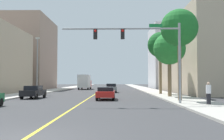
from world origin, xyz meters
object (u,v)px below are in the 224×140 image
delivery_truck (85,82)px  palm_mid (169,49)px  palm_far (160,45)px  car_red (106,93)px  traffic_signal_mast (144,44)px  street_lamp (37,62)px  car_black (34,92)px  palm_near (179,28)px  car_gray (111,88)px  pedestrian (209,93)px

delivery_truck → palm_mid: bearing=-64.6°
palm_far → car_red: palm_far is taller
traffic_signal_mast → palm_mid: bearing=66.2°
palm_far → street_lamp: bearing=177.1°
street_lamp → car_black: 9.52m
palm_near → car_gray: 21.47m
traffic_signal_mast → car_gray: bearing=97.9°
car_black → delivery_truck: (1.98, 30.40, 1.02)m
palm_far → car_black: (-15.53, -7.48, -6.26)m
traffic_signal_mast → car_red: size_ratio=2.31×
palm_near → pedestrian: (1.18, -4.10, -5.90)m
traffic_signal_mast → street_lamp: (-13.79, 15.93, -0.30)m
traffic_signal_mast → street_lamp: 21.07m
street_lamp → delivery_truck: bearing=79.2°
palm_mid → car_gray: size_ratio=1.72×
street_lamp → palm_near: palm_near is taller
palm_far → delivery_truck: 27.13m
palm_mid → car_red: size_ratio=1.77×
street_lamp → traffic_signal_mast: bearing=-49.1°
palm_mid → delivery_truck: (-13.56, 28.93, -3.94)m
car_black → street_lamp: bearing=-73.6°
palm_near → palm_far: bearing=88.5°
car_black → delivery_truck: bearing=-92.3°
street_lamp → car_red: (10.43, -10.12, -3.97)m
palm_far → car_red: size_ratio=2.06×
street_lamp → delivery_truck: size_ratio=1.09×
car_red → palm_mid: bearing=24.1°
street_lamp → palm_near: size_ratio=0.95×
palm_mid → car_gray: bearing=117.9°
car_red → car_gray: car_gray is taller
street_lamp → car_black: (2.24, -8.37, -3.92)m
traffic_signal_mast → car_red: traffic_signal_mast is taller
traffic_signal_mast → palm_mid: 9.90m
car_red → car_gray: size_ratio=0.97×
traffic_signal_mast → car_black: 14.43m
delivery_truck → palm_near: bearing=-68.9°
palm_near → delivery_truck: size_ratio=1.15×
palm_mid → car_red: palm_mid is taller
car_red → pedestrian: bearing=-39.5°
car_black → palm_mid: bearing=-173.1°
car_gray → pedestrian: size_ratio=2.54×
palm_far → pedestrian: size_ratio=5.06×
palm_far → car_gray: bearing=133.8°
street_lamp → pedestrian: (18.63, -17.02, -3.65)m
car_black → delivery_truck: size_ratio=0.53×
traffic_signal_mast → delivery_truck: (-9.57, 37.96, -3.20)m
street_lamp → palm_mid: 19.10m
car_gray → pedestrian: pedestrian is taller
pedestrian → delivery_truck: bearing=69.8°
traffic_signal_mast → car_black: (-11.55, 7.56, -4.22)m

